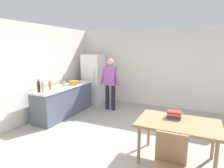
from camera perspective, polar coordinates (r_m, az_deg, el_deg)
name	(u,v)px	position (r m, az deg, el deg)	size (l,w,h in m)	color
ground_plane	(113,138)	(4.50, 0.32, -16.09)	(14.00, 14.00, 0.00)	#9E998E
wall_back	(148,67)	(6.89, 10.82, 4.92)	(6.40, 0.12, 2.70)	silver
wall_left	(32,73)	(5.79, -22.92, 3.17)	(0.12, 5.60, 2.70)	silver
kitchen_counter	(64,101)	(5.98, -14.12, -4.88)	(0.64, 2.20, 0.90)	#4C5666
refrigerator	(94,79)	(7.11, -5.55, 1.58)	(0.70, 0.67, 1.80)	white
person	(110,81)	(6.17, -0.55, 0.97)	(0.70, 0.22, 1.70)	#1E1E2D
dining_table	(178,126)	(3.62, 19.23, -11.89)	(1.40, 0.90, 0.75)	#9E754C
chair	(169,163)	(2.82, 16.83, -21.78)	(0.42, 0.42, 0.91)	#9E754C
cooking_pot	(74,83)	(6.05, -11.51, 0.36)	(0.40, 0.28, 0.12)	orange
utensil_jar	(64,83)	(5.90, -14.31, 0.17)	(0.11, 0.11, 0.32)	tan
bottle_vinegar_tall	(42,87)	(5.23, -20.22, -0.87)	(0.06, 0.06, 0.32)	gray
bottle_oil_amber	(50,86)	(5.48, -18.19, -0.44)	(0.06, 0.06, 0.28)	#996619
bottle_wine_dark	(39,87)	(5.28, -21.22, -0.71)	(0.08, 0.08, 0.34)	black
book_stack	(174,115)	(3.74, 18.25, -8.80)	(0.26, 0.21, 0.13)	#753D7F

